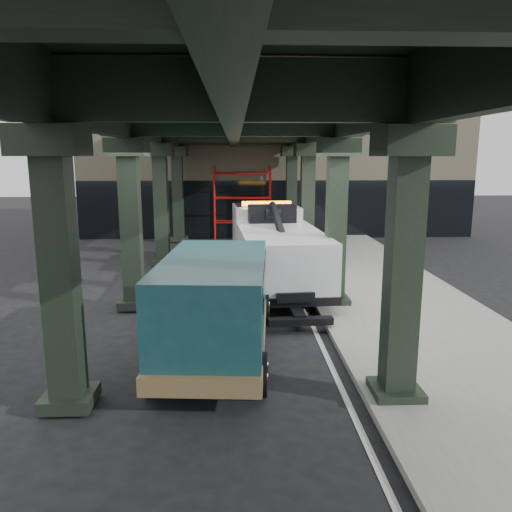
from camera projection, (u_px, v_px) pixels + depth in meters
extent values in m
plane|color=black|center=(250.00, 330.00, 13.16)|extent=(90.00, 90.00, 0.00)
cube|color=gray|center=(395.00, 303.00, 15.28)|extent=(5.00, 40.00, 0.15)
cube|color=silver|center=(304.00, 307.00, 15.18)|extent=(0.12, 38.00, 0.01)
cube|color=black|center=(403.00, 271.00, 8.85)|extent=(0.55, 0.55, 5.00)
cube|color=black|center=(410.00, 141.00, 8.41)|extent=(1.10, 1.10, 0.50)
cube|color=black|center=(395.00, 392.00, 9.30)|extent=(0.90, 0.90, 0.24)
cube|color=black|center=(336.00, 225.00, 14.73)|extent=(0.55, 0.55, 5.00)
cube|color=black|center=(338.00, 147.00, 14.28)|extent=(1.10, 1.10, 0.50)
cube|color=black|center=(333.00, 301.00, 15.18)|extent=(0.90, 0.90, 0.24)
cube|color=black|center=(307.00, 206.00, 20.61)|extent=(0.55, 0.55, 5.00)
cube|color=black|center=(308.00, 150.00, 20.16)|extent=(1.10, 1.10, 0.50)
cube|color=black|center=(306.00, 260.00, 21.06)|extent=(0.90, 0.90, 0.24)
cube|color=black|center=(291.00, 195.00, 26.48)|extent=(0.55, 0.55, 5.00)
cube|color=black|center=(292.00, 151.00, 26.04)|extent=(1.10, 1.10, 0.50)
cube|color=black|center=(291.00, 238.00, 26.94)|extent=(0.90, 0.90, 0.24)
cube|color=black|center=(60.00, 274.00, 8.61)|extent=(0.55, 0.55, 5.00)
cube|color=black|center=(49.00, 141.00, 8.17)|extent=(1.10, 1.10, 0.50)
cube|color=black|center=(70.00, 398.00, 9.07)|extent=(0.90, 0.90, 0.24)
cube|color=black|center=(131.00, 226.00, 14.49)|extent=(0.55, 0.55, 5.00)
cube|color=black|center=(127.00, 147.00, 14.05)|extent=(1.10, 1.10, 0.50)
cube|color=black|center=(135.00, 303.00, 14.94)|extent=(0.90, 0.90, 0.24)
cube|color=black|center=(161.00, 206.00, 20.37)|extent=(0.55, 0.55, 5.00)
cube|color=black|center=(159.00, 150.00, 19.92)|extent=(1.10, 1.10, 0.50)
cube|color=black|center=(163.00, 262.00, 20.82)|extent=(0.90, 0.90, 0.24)
cube|color=black|center=(178.00, 195.00, 26.24)|extent=(0.55, 0.55, 5.00)
cube|color=black|center=(177.00, 151.00, 25.80)|extent=(1.10, 1.10, 0.50)
cube|color=black|center=(179.00, 238.00, 26.70)|extent=(0.90, 0.90, 0.24)
cube|color=black|center=(339.00, 119.00, 14.13)|extent=(0.35, 32.00, 1.10)
cube|color=black|center=(126.00, 118.00, 13.89)|extent=(0.35, 32.00, 1.10)
cube|color=black|center=(233.00, 118.00, 14.01)|extent=(0.35, 32.00, 1.10)
cube|color=black|center=(233.00, 92.00, 13.87)|extent=(7.40, 32.00, 0.30)
cube|color=#C6B793|center=(272.00, 164.00, 32.04)|extent=(22.00, 10.00, 8.00)
cylinder|color=red|center=(215.00, 203.00, 27.30)|extent=(0.08, 0.08, 4.00)
cylinder|color=red|center=(214.00, 204.00, 26.52)|extent=(0.08, 0.08, 4.00)
cylinder|color=red|center=(269.00, 203.00, 27.42)|extent=(0.08, 0.08, 4.00)
cylinder|color=red|center=(270.00, 204.00, 26.64)|extent=(0.08, 0.08, 4.00)
cylinder|color=red|center=(242.00, 221.00, 27.56)|extent=(3.00, 0.08, 0.08)
cylinder|color=red|center=(242.00, 197.00, 27.30)|extent=(3.00, 0.08, 0.08)
cylinder|color=red|center=(242.00, 173.00, 27.05)|extent=(3.00, 0.08, 0.08)
cube|color=black|center=(275.00, 266.00, 17.32)|extent=(1.56, 7.98, 0.26)
cube|color=silver|center=(266.00, 230.00, 19.77)|extent=(2.64, 2.69, 1.90)
cube|color=silver|center=(262.00, 238.00, 20.96)|extent=(2.53, 0.90, 0.95)
cube|color=black|center=(265.00, 216.00, 19.93)|extent=(2.41, 1.52, 0.90)
cube|color=silver|center=(281.00, 254.00, 16.00)|extent=(2.87, 5.44, 1.48)
cube|color=orange|center=(267.00, 204.00, 19.36)|extent=(1.92, 0.42, 0.17)
cube|color=black|center=(272.00, 214.00, 17.85)|extent=(1.73, 0.74, 0.63)
cylinder|color=black|center=(280.00, 228.00, 16.05)|extent=(0.49, 3.71, 1.42)
cube|color=black|center=(295.00, 311.00, 13.58)|extent=(0.41, 1.50, 0.19)
cube|color=black|center=(301.00, 321.00, 12.87)|extent=(1.70, 0.37, 0.19)
cylinder|color=black|center=(236.00, 255.00, 20.17)|extent=(0.44, 1.18, 1.16)
cylinder|color=silver|center=(236.00, 255.00, 20.17)|extent=(0.45, 0.66, 0.64)
cylinder|color=black|center=(293.00, 254.00, 20.41)|extent=(0.44, 1.18, 1.16)
cylinder|color=silver|center=(293.00, 254.00, 20.41)|extent=(0.45, 0.66, 0.64)
cylinder|color=black|center=(243.00, 275.00, 16.77)|extent=(0.44, 1.18, 1.16)
cylinder|color=silver|center=(243.00, 275.00, 16.77)|extent=(0.45, 0.66, 0.64)
cylinder|color=black|center=(311.00, 273.00, 17.01)|extent=(0.44, 1.18, 1.16)
cylinder|color=silver|center=(311.00, 273.00, 17.01)|extent=(0.45, 0.66, 0.64)
cylinder|color=black|center=(246.00, 285.00, 15.43)|extent=(0.44, 1.18, 1.16)
cylinder|color=silver|center=(246.00, 285.00, 15.43)|extent=(0.45, 0.66, 0.64)
cylinder|color=black|center=(320.00, 283.00, 15.67)|extent=(0.44, 1.18, 1.16)
cylinder|color=silver|center=(320.00, 283.00, 15.67)|extent=(0.45, 0.66, 0.64)
cube|color=#123C43|center=(227.00, 288.00, 13.65)|extent=(2.17, 1.27, 0.92)
cube|color=#123C43|center=(215.00, 303.00, 10.82)|extent=(2.47, 4.73, 1.99)
cube|color=olive|center=(217.00, 332.00, 11.38)|extent=(2.60, 5.85, 0.36)
cube|color=black|center=(225.00, 262.00, 13.09)|extent=(2.02, 0.58, 0.85)
cube|color=black|center=(216.00, 277.00, 11.02)|extent=(2.44, 3.82, 0.56)
cube|color=silver|center=(228.00, 296.00, 14.26)|extent=(2.04, 0.27, 0.31)
cylinder|color=black|center=(190.00, 307.00, 13.74)|extent=(0.35, 0.88, 0.86)
cylinder|color=silver|center=(190.00, 307.00, 13.74)|extent=(0.36, 0.49, 0.47)
cylinder|color=black|center=(264.00, 307.00, 13.67)|extent=(0.35, 0.88, 0.86)
cylinder|color=silver|center=(264.00, 307.00, 13.67)|extent=(0.36, 0.49, 0.47)
cylinder|color=black|center=(153.00, 373.00, 9.54)|extent=(0.35, 0.88, 0.86)
cylinder|color=silver|center=(153.00, 373.00, 9.54)|extent=(0.36, 0.49, 0.47)
cylinder|color=black|center=(260.00, 374.00, 9.47)|extent=(0.35, 0.88, 0.86)
cylinder|color=silver|center=(260.00, 374.00, 9.47)|extent=(0.36, 0.49, 0.47)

